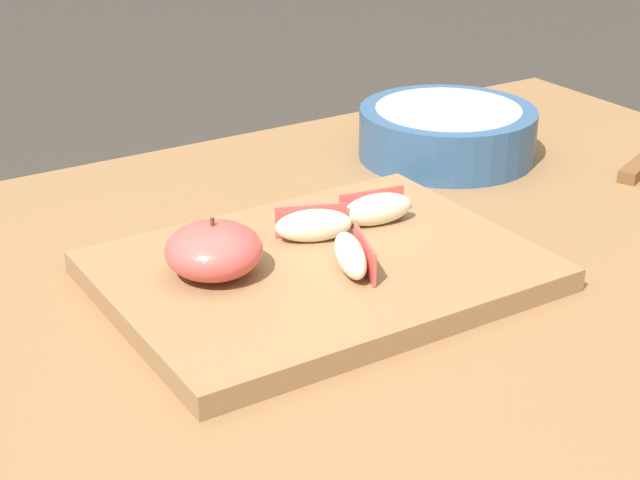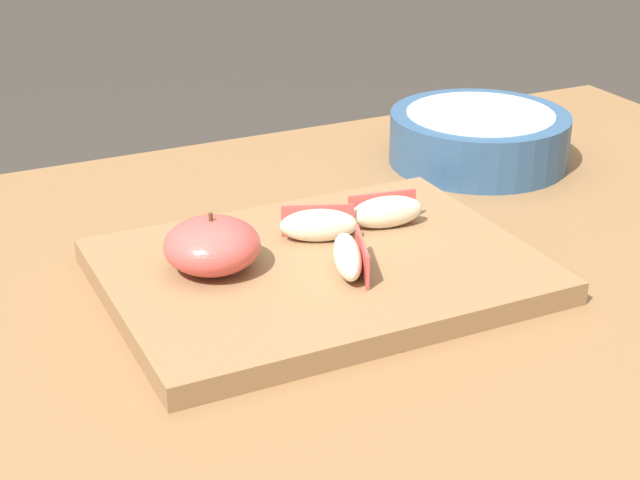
% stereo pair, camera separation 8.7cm
% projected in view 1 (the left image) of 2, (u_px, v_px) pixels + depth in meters
% --- Properties ---
extents(dining_table, '(1.40, 0.77, 0.74)m').
position_uv_depth(dining_table, '(247.00, 395.00, 0.91)').
color(dining_table, brown).
rests_on(dining_table, ground_plane).
extents(cutting_board, '(0.37, 0.28, 0.02)m').
position_uv_depth(cutting_board, '(320.00, 271.00, 0.88)').
color(cutting_board, olive).
rests_on(cutting_board, dining_table).
extents(apple_half_skin_up, '(0.08, 0.08, 0.05)m').
position_uv_depth(apple_half_skin_up, '(214.00, 250.00, 0.84)').
color(apple_half_skin_up, '#D14C47').
rests_on(apple_half_skin_up, cutting_board).
extents(apple_wedge_left, '(0.07, 0.04, 0.03)m').
position_uv_depth(apple_wedge_left, '(377.00, 209.00, 0.94)').
color(apple_wedge_left, '#F4EACC').
rests_on(apple_wedge_left, cutting_board).
extents(apple_wedge_right, '(0.07, 0.05, 0.03)m').
position_uv_depth(apple_wedge_right, '(313.00, 225.00, 0.91)').
color(apple_wedge_right, '#F4EACC').
rests_on(apple_wedge_right, cutting_board).
extents(apple_wedge_middle, '(0.05, 0.07, 0.03)m').
position_uv_depth(apple_wedge_middle, '(352.00, 255.00, 0.85)').
color(apple_wedge_middle, '#F4EACC').
rests_on(apple_wedge_middle, cutting_board).
extents(paring_knife, '(0.15, 0.08, 0.01)m').
position_uv_depth(paring_knife, '(640.00, 167.00, 1.13)').
color(paring_knife, silver).
rests_on(paring_knife, dining_table).
extents(ceramic_fruit_bowl, '(0.21, 0.21, 0.06)m').
position_uv_depth(ceramic_fruit_bowl, '(447.00, 131.00, 1.17)').
color(ceramic_fruit_bowl, '#2D517A').
rests_on(ceramic_fruit_bowl, dining_table).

